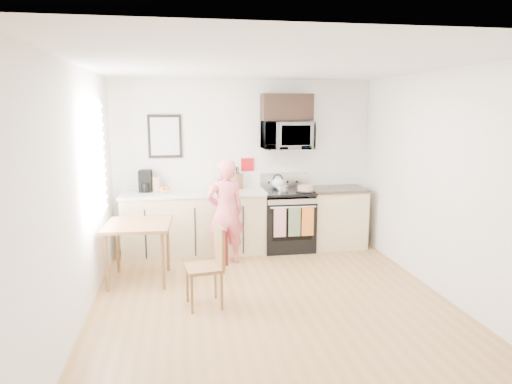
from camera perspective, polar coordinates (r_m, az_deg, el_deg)
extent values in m
plane|color=olive|center=(5.28, 2.10, -13.74)|extent=(4.60, 4.60, 0.00)
cube|color=silver|center=(7.14, -1.50, 3.47)|extent=(4.00, 0.04, 2.60)
cube|color=silver|center=(2.75, 11.95, -7.98)|extent=(4.00, 0.04, 2.60)
cube|color=silver|center=(4.91, -21.33, -0.38)|extent=(0.04, 4.60, 2.60)
cube|color=silver|center=(5.64, 22.52, 0.85)|extent=(0.04, 4.60, 2.60)
cube|color=silver|center=(4.84, 2.31, 15.63)|extent=(4.00, 4.60, 0.04)
cube|color=white|center=(5.65, -19.66, 3.60)|extent=(0.02, 1.40, 1.50)
cube|color=white|center=(5.64, -19.56, 3.61)|extent=(0.01, 1.30, 1.40)
cube|color=beige|center=(6.94, -7.70, -3.97)|extent=(2.10, 0.60, 0.90)
cube|color=#F0E5CE|center=(6.84, -7.79, -0.15)|extent=(2.14, 0.64, 0.04)
cube|color=beige|center=(7.34, 10.01, -3.25)|extent=(0.84, 0.60, 0.90)
cube|color=black|center=(7.24, 10.12, 0.37)|extent=(0.88, 0.64, 0.04)
cube|color=black|center=(7.11, 3.94, -4.08)|extent=(0.76, 0.65, 0.77)
cube|color=black|center=(6.80, 4.56, -4.21)|extent=(0.61, 0.02, 0.45)
cube|color=silver|center=(6.72, 4.60, -1.48)|extent=(0.74, 0.02, 0.14)
cylinder|color=silver|center=(6.69, 4.69, -1.90)|extent=(0.68, 0.02, 0.02)
cube|color=black|center=(7.00, 4.00, -0.01)|extent=(0.76, 0.65, 0.04)
cube|color=silver|center=(7.24, 3.51, 1.47)|extent=(0.76, 0.08, 0.24)
cube|color=beige|center=(6.69, 3.01, -3.81)|extent=(0.18, 0.02, 0.44)
cube|color=#506845|center=(6.74, 4.84, -3.73)|extent=(0.18, 0.02, 0.44)
cube|color=#C1681C|center=(6.79, 6.48, -3.65)|extent=(0.18, 0.02, 0.44)
imported|color=silver|center=(7.00, 3.89, 7.09)|extent=(0.76, 0.51, 0.42)
cube|color=black|center=(7.03, 3.84, 10.53)|extent=(0.76, 0.35, 0.40)
cube|color=black|center=(7.02, -11.32, 6.84)|extent=(0.50, 0.03, 0.65)
cube|color=#A3A79E|center=(7.00, -11.32, 6.83)|extent=(0.42, 0.01, 0.56)
cube|color=#B70F15|center=(7.13, -1.09, 3.46)|extent=(0.20, 0.02, 0.20)
imported|color=#E03D4D|center=(6.36, -3.86, -2.53)|extent=(0.60, 0.46, 1.48)
cube|color=brown|center=(5.89, -14.56, -4.01)|extent=(0.80, 0.80, 0.04)
cylinder|color=brown|center=(5.74, -18.17, -8.45)|extent=(0.04, 0.04, 0.71)
cylinder|color=brown|center=(5.64, -11.55, -8.49)|extent=(0.04, 0.04, 0.71)
cylinder|color=brown|center=(6.36, -16.91, -6.56)|extent=(0.04, 0.04, 0.71)
cylinder|color=brown|center=(6.26, -10.95, -6.56)|extent=(0.04, 0.04, 0.71)
cube|color=brown|center=(5.09, -6.54, -9.42)|extent=(0.43, 0.43, 0.04)
cube|color=brown|center=(5.05, -4.56, -6.70)|extent=(0.09, 0.38, 0.46)
cube|color=#621410|center=(5.05, -4.30, -6.58)|extent=(0.10, 0.35, 0.38)
cylinder|color=brown|center=(5.00, -8.00, -12.65)|extent=(0.03, 0.03, 0.42)
cylinder|color=brown|center=(5.05, -4.29, -12.31)|extent=(0.03, 0.03, 0.42)
cylinder|color=brown|center=(5.29, -8.58, -11.32)|extent=(0.03, 0.03, 0.42)
cylinder|color=brown|center=(5.35, -5.08, -11.02)|extent=(0.03, 0.03, 0.42)
cube|color=brown|center=(7.06, -2.31, 1.39)|extent=(0.16, 0.18, 0.23)
cylinder|color=#B70F15|center=(7.06, -4.34, 1.01)|extent=(0.12, 0.12, 0.15)
imported|color=white|center=(6.86, -11.29, 0.16)|extent=(0.25, 0.25, 0.05)
cube|color=tan|center=(6.92, -12.44, 0.94)|extent=(0.11, 0.11, 0.22)
cube|color=black|center=(6.98, -13.64, 1.37)|extent=(0.20, 0.23, 0.32)
cylinder|color=black|center=(6.90, -13.67, 0.58)|extent=(0.12, 0.12, 0.12)
cube|color=tan|center=(6.74, -4.43, 0.44)|extent=(0.35, 0.29, 0.12)
cylinder|color=black|center=(6.93, 6.16, 0.12)|extent=(0.28, 0.28, 0.01)
cylinder|color=tan|center=(6.92, 6.17, 0.51)|extent=(0.23, 0.23, 0.07)
sphere|color=white|center=(7.10, 2.75, 1.12)|extent=(0.18, 0.18, 0.18)
cone|color=white|center=(7.09, 2.75, 1.89)|extent=(0.06, 0.06, 0.06)
torus|color=black|center=(7.09, 2.75, 1.58)|extent=(0.17, 0.02, 0.17)
cylinder|color=silver|center=(6.88, 3.32, 0.40)|extent=(0.18, 0.18, 0.09)
cylinder|color=black|center=(6.77, 3.95, 0.53)|extent=(0.07, 0.15, 0.02)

